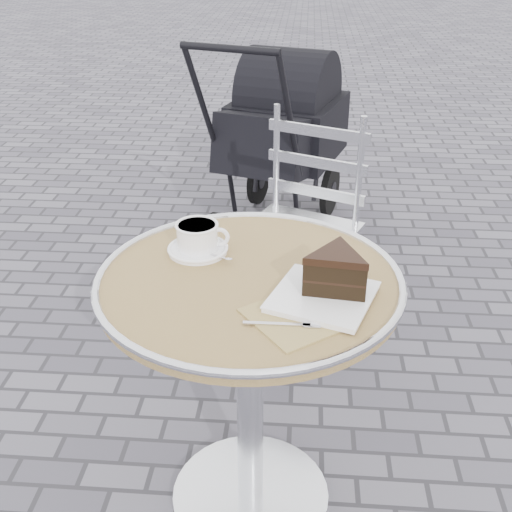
# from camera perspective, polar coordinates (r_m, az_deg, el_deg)

# --- Properties ---
(ground) EXTENTS (80.00, 80.00, 0.00)m
(ground) POSITION_cam_1_polar(r_m,az_deg,el_deg) (1.96, -0.48, -20.76)
(ground) COLOR #5A5A63
(ground) RESTS_ON ground
(cafe_table) EXTENTS (0.72, 0.72, 0.74)m
(cafe_table) POSITION_cam_1_polar(r_m,az_deg,el_deg) (1.57, -0.56, -7.13)
(cafe_table) COLOR silver
(cafe_table) RESTS_ON ground
(cappuccino_set) EXTENTS (0.16, 0.15, 0.08)m
(cappuccino_set) POSITION_cam_1_polar(r_m,az_deg,el_deg) (1.59, -5.16, 1.47)
(cappuccino_set) COLOR white
(cappuccino_set) RESTS_ON cafe_table
(cake_plate_set) EXTENTS (0.32, 0.33, 0.11)m
(cake_plate_set) POSITION_cam_1_polar(r_m,az_deg,el_deg) (1.39, 6.79, -1.93)
(cake_plate_set) COLOR #9B8055
(cake_plate_set) RESTS_ON cafe_table
(bistro_chair) EXTENTS (0.51, 0.51, 0.86)m
(bistro_chair) POSITION_cam_1_polar(r_m,az_deg,el_deg) (2.36, 4.59, 4.68)
(bistro_chair) COLOR silver
(bistro_chair) RESTS_ON ground
(baby_stroller) EXTENTS (0.72, 1.07, 1.03)m
(baby_stroller) POSITION_cam_1_polar(r_m,az_deg,el_deg) (3.27, 2.17, 10.18)
(baby_stroller) COLOR black
(baby_stroller) RESTS_ON ground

